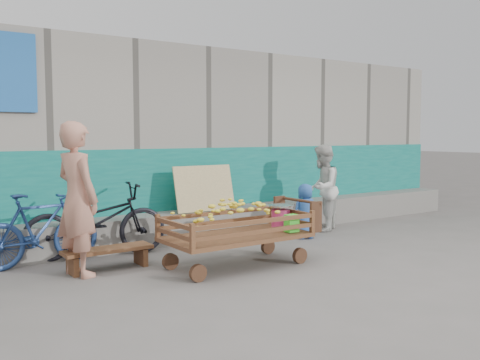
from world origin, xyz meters
TOP-DOWN VIEW (x-y plane):
  - ground at (0.00, 0.00)m, footprint 80.00×80.00m
  - building_wall at (-0.00, 4.05)m, footprint 12.00×3.50m
  - banana_cart at (-0.25, 0.60)m, footprint 1.94×0.89m
  - bench at (-1.57, 1.36)m, footprint 1.06×0.32m
  - vendor_man at (-1.94, 1.31)m, footprint 0.57×0.73m
  - woman at (2.34, 1.79)m, footprint 0.89×0.85m
  - child at (1.66, 1.45)m, footprint 0.46×0.35m
  - bicycle_dark at (-1.46, 2.05)m, footprint 1.92×0.90m
  - bicycle_blue at (-2.18, 2.03)m, footprint 1.54×0.56m

SIDE VIEW (x-z plane):
  - ground at x=0.00m, z-range 0.00..0.00m
  - bench at x=-1.57m, z-range 0.06..0.33m
  - child at x=1.66m, z-range 0.00..0.85m
  - bicycle_blue at x=-2.18m, z-range 0.00..0.90m
  - bicycle_dark at x=-1.46m, z-range 0.00..0.97m
  - banana_cart at x=-0.25m, z-range 0.15..0.97m
  - woman at x=2.34m, z-range 0.00..1.45m
  - vendor_man at x=-1.94m, z-range 0.00..1.77m
  - building_wall at x=0.00m, z-range -0.03..2.97m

